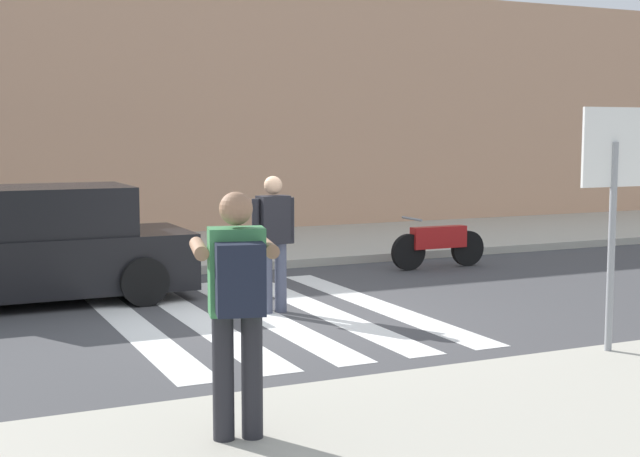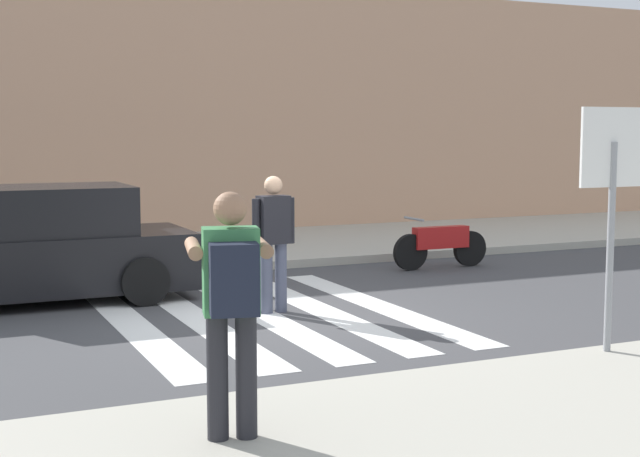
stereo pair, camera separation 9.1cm
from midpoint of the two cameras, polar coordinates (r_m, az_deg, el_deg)
ground_plane at (r=10.94m, az=-3.55°, el=-5.78°), size 120.00×120.00×0.00m
sidewalk_far at (r=16.59m, az=-11.11°, el=-1.54°), size 60.00×4.80×0.14m
building_facade_far at (r=20.75m, az=-14.19°, el=7.31°), size 56.00×4.00×5.48m
crosswalk_stripe_0 at (r=10.67m, az=-12.02°, el=-6.19°), size 0.44×5.20×0.01m
crosswalk_stripe_1 at (r=10.87m, az=-7.89°, el=-5.88°), size 0.44×5.20×0.01m
crosswalk_stripe_2 at (r=11.12m, az=-3.93°, el=-5.56°), size 0.44×5.20×0.01m
crosswalk_stripe_3 at (r=11.43m, az=-0.16°, el=-5.23°), size 0.44×5.20×0.01m
crosswalk_stripe_4 at (r=11.78m, az=3.39°, el=-4.90°), size 0.44×5.20×0.01m
stop_sign at (r=8.99m, az=17.96°, el=3.27°), size 0.76×0.08×2.36m
photographer_with_backpack at (r=6.12m, az=-5.75°, el=-4.18°), size 0.70×0.92×1.72m
pedestrian_crossing at (r=11.13m, az=-3.24°, el=-0.49°), size 0.58×0.27×1.72m
parked_car_black at (r=12.46m, az=-17.87°, el=-1.21°), size 4.10×1.92×1.55m
motorcycle at (r=15.00m, az=7.41°, el=-0.96°), size 1.76×0.60×0.87m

